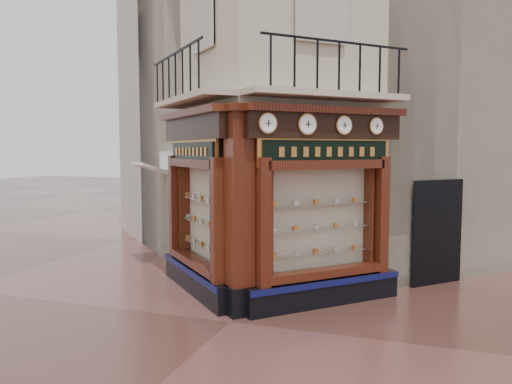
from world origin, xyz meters
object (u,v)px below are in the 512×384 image
at_px(clock_d, 376,126).
at_px(clock_a, 268,123).
at_px(clock_c, 344,125).
at_px(signboard_left, 193,152).
at_px(corner_pilaster, 240,213).
at_px(signboard_right, 327,152).
at_px(awning, 153,266).
at_px(clock_b, 307,124).

bearing_deg(clock_d, clock_a, -180.00).
relative_size(clock_c, signboard_left, 0.19).
bearing_deg(clock_a, clock_d, 0.00).
height_order(clock_a, clock_d, clock_a).
bearing_deg(clock_c, corner_pilaster, 168.30).
relative_size(corner_pilaster, clock_c, 10.56).
relative_size(clock_a, clock_d, 1.09).
xyz_separation_m(clock_c, signboard_right, (-0.30, -0.14, -0.52)).
height_order(clock_d, signboard_right, clock_d).
height_order(clock_c, awning, clock_c).
xyz_separation_m(corner_pilaster, clock_a, (0.57, -0.04, 1.67)).
xyz_separation_m(clock_a, clock_d, (1.76, 1.76, 0.00)).
bearing_deg(awning, signboard_right, -155.46).
relative_size(corner_pilaster, signboard_left, 1.97).
xyz_separation_m(clock_b, clock_d, (1.16, 1.16, 0.00)).
relative_size(clock_b, clock_c, 1.08).
bearing_deg(clock_b, corner_pilaster, 160.68).
xyz_separation_m(corner_pilaster, signboard_right, (1.46, 1.01, 1.15)).
bearing_deg(clock_b, signboard_right, 11.73).
distance_m(corner_pilaster, awning, 5.03).
distance_m(clock_a, awning, 6.27).
height_order(clock_c, signboard_right, clock_c).
height_order(signboard_left, signboard_right, signboard_right).
distance_m(corner_pilaster, clock_d, 3.34).
bearing_deg(clock_d, awning, 123.70).
distance_m(clock_b, signboard_right, 0.75).
distance_m(clock_a, clock_c, 1.69).
xyz_separation_m(clock_b, awning, (-4.78, 2.35, -3.62)).
height_order(clock_b, signboard_right, clock_b).
height_order(clock_b, awning, clock_b).
bearing_deg(corner_pilaster, awning, 96.19).
bearing_deg(clock_a, awning, 99.84).
bearing_deg(corner_pilaster, clock_b, -19.32).
relative_size(corner_pilaster, clock_d, 11.46).
distance_m(clock_a, clock_b, 0.84).
bearing_deg(clock_c, awning, 116.95).
bearing_deg(clock_c, signboard_right, 160.46).
xyz_separation_m(clock_a, signboard_right, (0.89, 1.05, -0.52)).
relative_size(clock_d, signboard_right, 0.16).
height_order(corner_pilaster, clock_d, corner_pilaster).
bearing_deg(clock_a, signboard_right, 4.59).
relative_size(signboard_left, signboard_right, 0.91).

